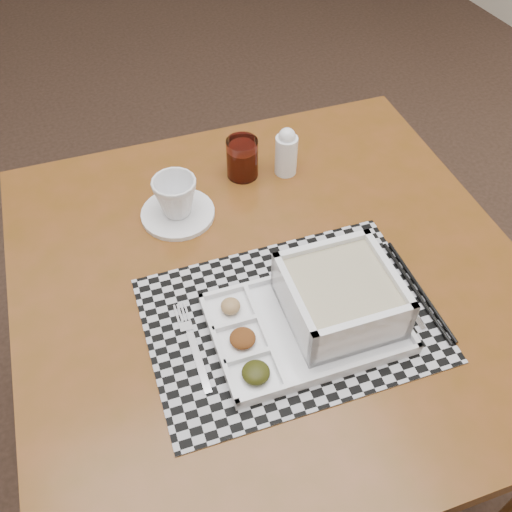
# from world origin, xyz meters

# --- Properties ---
(floor) EXTENTS (5.00, 5.00, 0.00)m
(floor) POSITION_xyz_m (0.00, 0.00, 0.00)
(floor) COLOR black
(floor) RESTS_ON ground
(dining_table) EXTENTS (1.03, 1.03, 0.71)m
(dining_table) POSITION_xyz_m (0.23, -0.88, 0.63)
(dining_table) COLOR #593810
(dining_table) RESTS_ON ground
(placemat) EXTENTS (0.52, 0.40, 0.00)m
(placemat) POSITION_xyz_m (0.21, -0.99, 0.71)
(placemat) COLOR #ADAEB5
(placemat) RESTS_ON dining_table
(serving_tray) EXTENTS (0.34, 0.25, 0.10)m
(serving_tray) POSITION_xyz_m (0.27, -1.01, 0.75)
(serving_tray) COLOR white
(serving_tray) RESTS_ON placemat
(fork) EXTENTS (0.04, 0.19, 0.00)m
(fork) POSITION_xyz_m (0.03, -0.96, 0.71)
(fork) COLOR silver
(fork) RESTS_ON placemat
(spoon) EXTENTS (0.04, 0.18, 0.01)m
(spoon) POSITION_xyz_m (0.42, -0.97, 0.71)
(spoon) COLOR silver
(spoon) RESTS_ON placemat
(chopsticks) EXTENTS (0.04, 0.24, 0.01)m
(chopsticks) POSITION_xyz_m (0.44, -1.03, 0.71)
(chopsticks) COLOR black
(chopsticks) RESTS_ON placemat
(saucer) EXTENTS (0.15, 0.15, 0.01)m
(saucer) POSITION_xyz_m (0.12, -0.66, 0.71)
(saucer) COLOR white
(saucer) RESTS_ON dining_table
(cup) EXTENTS (0.10, 0.10, 0.08)m
(cup) POSITION_xyz_m (0.12, -0.66, 0.76)
(cup) COLOR white
(cup) RESTS_ON saucer
(juice_glass) EXTENTS (0.07, 0.07, 0.09)m
(juice_glass) POSITION_xyz_m (0.29, -0.60, 0.75)
(juice_glass) COLOR white
(juice_glass) RESTS_ON dining_table
(creamer_bottle) EXTENTS (0.05, 0.05, 0.11)m
(creamer_bottle) POSITION_xyz_m (0.38, -0.63, 0.76)
(creamer_bottle) COLOR white
(creamer_bottle) RESTS_ON dining_table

